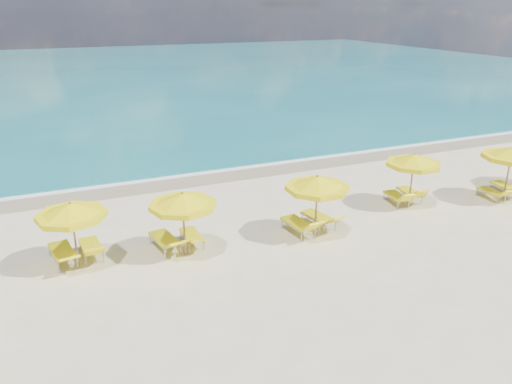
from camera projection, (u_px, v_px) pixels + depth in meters
name	position (u px, v px, depth m)	size (l,w,h in m)	color
ground_plane	(273.00, 237.00, 17.78)	(120.00, 120.00, 0.00)	beige
ocean	(100.00, 74.00, 59.00)	(120.00, 80.00, 0.30)	#136B70
wet_sand_band	(208.00, 176.00, 24.14)	(120.00, 2.60, 0.01)	tan
foam_line	(203.00, 171.00, 24.83)	(120.00, 1.20, 0.03)	white
whitecap_near	(64.00, 141.00, 30.16)	(14.00, 0.36, 0.05)	white
whitecap_far	(237.00, 104.00, 41.36)	(18.00, 0.30, 0.05)	white
umbrella_2	(71.00, 211.00, 15.18)	(2.43, 2.43, 2.20)	#A87C54
umbrella_3	(183.00, 201.00, 15.89)	(2.43, 2.43, 2.23)	#A87C54
umbrella_4	(317.00, 184.00, 17.26)	(2.99, 2.99, 2.29)	#A87C54
umbrella_5	(414.00, 161.00, 19.95)	(2.91, 2.91, 2.24)	#A87C54
umbrella_6	(512.00, 154.00, 20.54)	(2.40, 2.40, 2.37)	#A87C54
lounger_2_left	(63.00, 256.00, 15.93)	(0.93, 2.07, 0.76)	#A5A8AD
lounger_2_right	(92.00, 251.00, 16.30)	(0.70, 1.83, 0.82)	#A5A8AD
lounger_3_left	(166.00, 244.00, 16.77)	(0.93, 2.02, 0.80)	#A5A8AD
lounger_3_right	(192.00, 239.00, 17.15)	(0.60, 1.74, 0.66)	#A5A8AD
lounger_4_left	(299.00, 228.00, 17.94)	(0.83, 1.94, 0.89)	#A5A8AD
lounger_4_right	(319.00, 221.00, 18.54)	(0.97, 1.95, 0.80)	#A5A8AD
lounger_5_left	(397.00, 200.00, 20.62)	(0.81, 1.72, 0.81)	#A5A8AD
lounger_5_right	(410.00, 196.00, 21.03)	(0.86, 1.76, 0.82)	#A5A8AD
lounger_6_left	(492.00, 195.00, 21.15)	(0.63, 1.64, 0.75)	#A5A8AD
lounger_6_right	(505.00, 189.00, 21.72)	(0.86, 1.81, 0.81)	#A5A8AD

